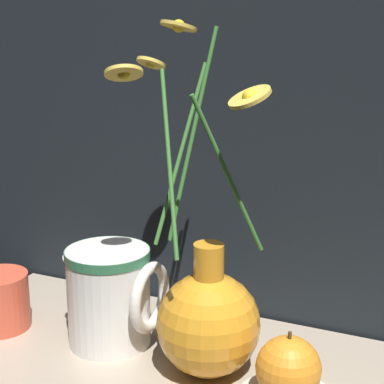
# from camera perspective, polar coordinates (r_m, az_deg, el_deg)

# --- Properties ---
(ground_plane) EXTENTS (6.00, 6.00, 0.00)m
(ground_plane) POSITION_cam_1_polar(r_m,az_deg,el_deg) (0.83, -0.60, -15.91)
(ground_plane) COLOR black
(shelf) EXTENTS (0.72, 0.33, 0.01)m
(shelf) POSITION_cam_1_polar(r_m,az_deg,el_deg) (0.82, -0.60, -15.55)
(shelf) COLOR tan
(shelf) RESTS_ON ground_plane
(vase_with_flowers) EXTENTS (0.20, 0.15, 0.41)m
(vase_with_flowers) POSITION_cam_1_polar(r_m,az_deg,el_deg) (0.78, 1.54, -10.85)
(vase_with_flowers) COLOR orange
(vase_with_flowers) RESTS_ON shelf
(ceramic_pitcher) EXTENTS (0.13, 0.11, 0.14)m
(ceramic_pitcher) POSITION_cam_1_polar(r_m,az_deg,el_deg) (0.85, -7.22, -8.86)
(ceramic_pitcher) COLOR white
(ceramic_pitcher) RESTS_ON shelf
(orange_fruit) EXTENTS (0.07, 0.07, 0.08)m
(orange_fruit) POSITION_cam_1_polar(r_m,az_deg,el_deg) (0.73, 8.56, -15.26)
(orange_fruit) COLOR orange
(orange_fruit) RESTS_ON saucer_plate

